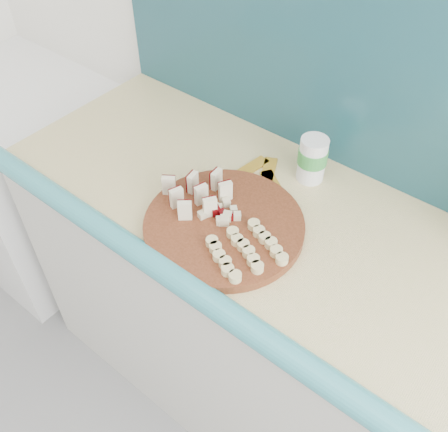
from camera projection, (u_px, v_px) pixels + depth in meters
kitchen_counter at (365, 382)px, 1.41m from camera, size 2.20×0.63×0.91m
porcelain_fixture at (34, 173)px, 2.12m from camera, size 0.70×0.72×0.84m
cutting_board at (224, 225)px, 1.20m from camera, size 0.51×0.51×0.02m
apple_wedges at (197, 193)px, 1.22m from camera, size 0.16×0.17×0.05m
apple_chunks at (220, 212)px, 1.20m from camera, size 0.07×0.07×0.02m
banana_slices at (245, 250)px, 1.11m from camera, size 0.18×0.18×0.02m
canister at (312, 158)px, 1.29m from camera, size 0.08×0.08×0.13m
banana_peel at (263, 179)px, 1.33m from camera, size 0.21×0.18×0.01m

